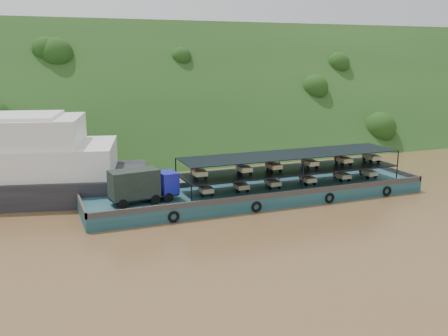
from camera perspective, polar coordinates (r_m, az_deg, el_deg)
name	(u,v)px	position (r m, az deg, el deg)	size (l,w,h in m)	color
ground	(254,204)	(49.41, 3.45, -4.15)	(160.00, 160.00, 0.00)	brown
hillside	(162,145)	(82.57, -7.16, 2.65)	(140.00, 28.00, 28.00)	#163312
cargo_barge	(253,191)	(50.12, 3.37, -2.61)	(35.00, 7.18, 4.54)	#123C42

